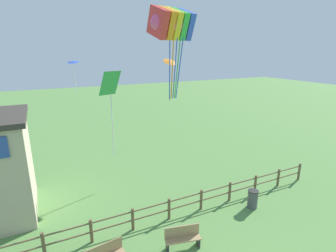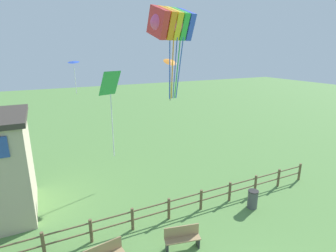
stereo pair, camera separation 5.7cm
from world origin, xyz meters
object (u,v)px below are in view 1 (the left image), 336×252
object	(u,v)px
kite_green_diamond	(111,95)
park_bench_near_fence	(183,237)
kite_rainbow_parafoil	(171,24)
kite_blue_delta	(73,64)
kite_orange_delta	(170,64)
trash_bin	(253,199)

from	to	relation	value
kite_green_diamond	park_bench_near_fence	bearing A→B (deg)	-63.05
kite_rainbow_parafoil	kite_blue_delta	xyz separation A→B (m)	(-3.89, 7.59, -2.17)
kite_blue_delta	kite_orange_delta	bearing A→B (deg)	-34.59
kite_rainbow_parafoil	trash_bin	bearing A→B (deg)	-47.98
park_bench_near_fence	kite_orange_delta	bearing A→B (deg)	66.93
kite_rainbow_parafoil	kite_blue_delta	world-z (taller)	kite_rainbow_parafoil
kite_rainbow_parafoil	kite_blue_delta	distance (m)	8.80
park_bench_near_fence	kite_rainbow_parafoil	world-z (taller)	kite_rainbow_parafoil
kite_orange_delta	park_bench_near_fence	bearing A→B (deg)	-113.07
park_bench_near_fence	kite_blue_delta	world-z (taller)	kite_blue_delta
kite_orange_delta	kite_green_diamond	bearing A→B (deg)	-139.00
park_bench_near_fence	kite_blue_delta	xyz separation A→B (m)	(-2.23, 11.96, 6.58)
park_bench_near_fence	trash_bin	bearing A→B (deg)	11.26
kite_blue_delta	park_bench_near_fence	bearing A→B (deg)	-79.43
trash_bin	kite_orange_delta	bearing A→B (deg)	100.41
kite_orange_delta	kite_rainbow_parafoil	bearing A→B (deg)	-115.67
trash_bin	kite_blue_delta	xyz separation A→B (m)	(-6.97, 11.01, 6.59)
kite_rainbow_parafoil	kite_orange_delta	distance (m)	4.61
kite_rainbow_parafoil	kite_green_diamond	xyz separation A→B (m)	(-3.44, -0.84, -3.19)
kite_blue_delta	trash_bin	bearing A→B (deg)	-57.68
trash_bin	park_bench_near_fence	bearing A→B (deg)	-168.74
kite_orange_delta	trash_bin	bearing A→B (deg)	-79.59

